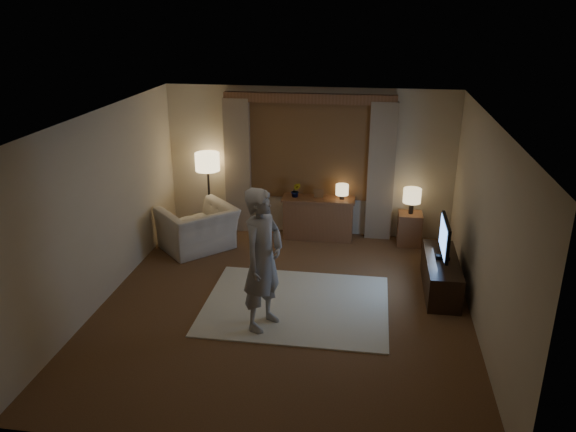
% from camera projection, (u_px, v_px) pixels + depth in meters
% --- Properties ---
extents(room, '(5.04, 5.54, 2.64)m').
position_uv_depth(room, '(290.00, 203.00, 7.69)').
color(room, brown).
rests_on(room, ground).
extents(rug, '(2.50, 2.00, 0.02)m').
position_uv_depth(rug, '(296.00, 305.00, 7.72)').
color(rug, beige).
rests_on(rug, floor).
extents(sideboard, '(1.20, 0.40, 0.70)m').
position_uv_depth(sideboard, '(318.00, 219.00, 9.85)').
color(sideboard, brown).
rests_on(sideboard, floor).
extents(picture_frame, '(0.16, 0.02, 0.20)m').
position_uv_depth(picture_frame, '(319.00, 195.00, 9.69)').
color(picture_frame, brown).
rests_on(picture_frame, sideboard).
extents(plant, '(0.17, 0.13, 0.30)m').
position_uv_depth(plant, '(296.00, 191.00, 9.73)').
color(plant, '#999999').
rests_on(plant, sideboard).
extents(table_lamp_sideboard, '(0.22, 0.22, 0.30)m').
position_uv_depth(table_lamp_sideboard, '(342.00, 190.00, 9.60)').
color(table_lamp_sideboard, black).
rests_on(table_lamp_sideboard, sideboard).
extents(floor_lamp, '(0.43, 0.43, 1.46)m').
position_uv_depth(floor_lamp, '(208.00, 166.00, 9.80)').
color(floor_lamp, black).
rests_on(floor_lamp, floor).
extents(armchair, '(1.50, 1.50, 0.74)m').
position_uv_depth(armchair, '(198.00, 229.00, 9.38)').
color(armchair, beige).
rests_on(armchair, floor).
extents(side_table, '(0.40, 0.40, 0.56)m').
position_uv_depth(side_table, '(409.00, 229.00, 9.61)').
color(side_table, brown).
rests_on(side_table, floor).
extents(table_lamp_side, '(0.30, 0.30, 0.44)m').
position_uv_depth(table_lamp_side, '(412.00, 196.00, 9.40)').
color(table_lamp_side, black).
rests_on(table_lamp_side, side_table).
extents(tv_stand, '(0.45, 1.40, 0.50)m').
position_uv_depth(tv_stand, '(441.00, 275.00, 8.04)').
color(tv_stand, black).
rests_on(tv_stand, floor).
extents(tv, '(0.20, 0.81, 0.59)m').
position_uv_depth(tv, '(445.00, 238.00, 7.84)').
color(tv, black).
rests_on(tv, tv_stand).
extents(person, '(0.67, 0.79, 1.84)m').
position_uv_depth(person, '(263.00, 260.00, 6.90)').
color(person, gray).
rests_on(person, rug).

